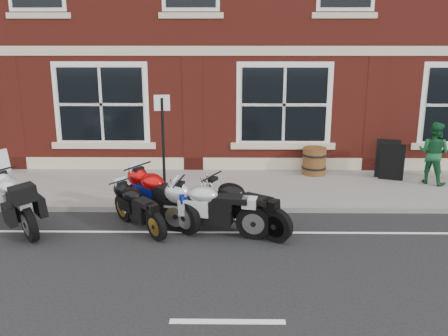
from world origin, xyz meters
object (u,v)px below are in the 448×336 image
Objects in this scene: moto_sport_red at (161,195)px; a_board_sign at (390,160)px; moto_naked_black at (241,204)px; pedestrian_right at (434,153)px; parking_sign at (163,141)px; moto_sport_black at (139,206)px; moto_sport_silver at (213,206)px; barrel_planter at (314,161)px; moto_touring_silver at (17,199)px.

a_board_sign is at bearing -16.82° from moto_sport_red.
moto_naked_black is 1.86× the size of a_board_sign.
pedestrian_right is 0.65× the size of parking_sign.
pedestrian_right reaches higher than a_board_sign.
moto_sport_black is 1.51m from moto_sport_silver.
moto_sport_silver is 2.21m from parking_sign.
pedestrian_right reaches higher than barrel_planter.
moto_naked_black reaches higher than barrel_planter.
moto_touring_silver is 1.07× the size of moto_sport_red.
pedestrian_right is 3.02m from barrel_planter.
parking_sign is at bearing -147.89° from barrel_planter.
barrel_planter is at bearing 3.27° from moto_sport_black.
barrel_planter is at bearing -175.86° from a_board_sign.
barrel_planter is at bearing 25.55° from pedestrian_right.
moto_naked_black reaches higher than moto_sport_black.
parking_sign is (-6.65, -1.55, 0.61)m from pedestrian_right.
moto_sport_silver is 0.91× the size of parking_sign.
moto_touring_silver is 1.19× the size of pedestrian_right.
moto_naked_black is at bearing -118.31° from barrel_planter.
moto_sport_red is 0.80× the size of moto_sport_silver.
moto_sport_silver is (1.09, -0.64, -0.02)m from moto_sport_red.
moto_sport_red is 1.14× the size of moto_sport_black.
a_board_sign is (8.50, 3.20, 0.02)m from moto_touring_silver.
moto_sport_silver reaches higher than moto_sport_black.
moto_naked_black is 1.20× the size of pedestrian_right.
moto_sport_black is 1.75m from parking_sign.
moto_sport_black is 5.57m from barrel_planter.
a_board_sign is at bearing 21.51° from pedestrian_right.
parking_sign reaches higher than a_board_sign.
pedestrian_right is 2.16× the size of barrel_planter.
moto_touring_silver reaches higher than barrel_planter.
parking_sign is (-1.15, 1.63, 0.94)m from moto_sport_silver.
moto_naked_black is at bearing -62.11° from moto_sport_silver.
a_board_sign reaches higher than moto_sport_black.
moto_sport_black is at bearing 64.30° from pedestrian_right.
moto_sport_red is at bearing 73.24° from moto_sport_silver.
parking_sign is at bearing -143.42° from a_board_sign.
parking_sign is (-5.68, -1.91, 0.89)m from a_board_sign.
pedestrian_right is at bearing 7.03° from parking_sign.
moto_sport_red is at bearing -134.70° from a_board_sign.
parking_sign reaches higher than moto_sport_silver.
moto_touring_silver is 2.57× the size of barrel_planter.
moto_sport_black is 0.70× the size of moto_sport_silver.
moto_sport_red is 1.26m from moto_sport_silver.
barrel_planter is (6.61, 3.67, -0.12)m from moto_touring_silver.
a_board_sign is at bearing -17.12° from moto_touring_silver.
moto_touring_silver is 9.90m from pedestrian_right.
moto_sport_red is at bearing 62.65° from pedestrian_right.
parking_sign is (2.83, 1.30, 0.92)m from moto_touring_silver.
pedestrian_right is at bearing -23.02° from moto_sport_red.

